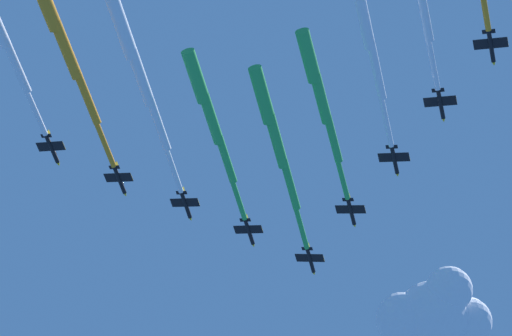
# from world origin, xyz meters

# --- Properties ---
(jet_lead) EXTENTS (37.91, 57.86, 4.49)m
(jet_lead) POSITION_xyz_m (2.35, -9.96, 165.80)
(jet_lead) COLOR black
(jet_port_inner) EXTENTS (35.87, 53.37, 4.42)m
(jet_port_inner) POSITION_xyz_m (-15.36, -10.41, 167.00)
(jet_port_inner) COLOR black
(jet_starboard_inner) EXTENTS (35.09, 51.99, 4.52)m
(jet_starboard_inner) POSITION_xyz_m (9.51, -24.70, 165.95)
(jet_starboard_inner) COLOR black
(jet_port_mid) EXTENTS (37.68, 57.73, 4.44)m
(jet_port_mid) POSITION_xyz_m (-35.55, -16.60, 167.02)
(jet_port_mid) COLOR black
(jet_starboard_mid) EXTENTS (39.48, 60.02, 4.49)m
(jet_starboard_mid) POSITION_xyz_m (12.00, -48.52, 166.22)
(jet_starboard_mid) COLOR black
(jet_port_outer) EXTENTS (37.88, 56.37, 4.48)m
(jet_port_outer) POSITION_xyz_m (-54.74, -19.06, 165.60)
(jet_port_outer) COLOR black
(cloud_puff) EXTENTS (35.68, 27.70, 24.69)m
(cloud_puff) POSITION_xyz_m (67.85, 37.35, 173.80)
(cloud_puff) COLOR white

